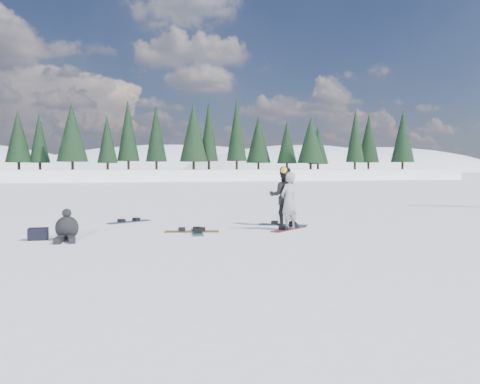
% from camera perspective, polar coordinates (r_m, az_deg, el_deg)
% --- Properties ---
extents(ground, '(420.00, 420.00, 0.00)m').
position_cam_1_polar(ground, '(13.65, 8.56, -4.61)').
color(ground, white).
rests_on(ground, ground).
extents(alpine_backdrop, '(412.50, 227.00, 53.20)m').
position_cam_1_polar(alpine_backdrop, '(202.34, -16.15, -1.59)').
color(alpine_backdrop, white).
rests_on(alpine_backdrop, ground).
extents(snowboarder_woman, '(0.73, 0.66, 1.82)m').
position_cam_1_polar(snowboarder_woman, '(13.56, 5.97, -1.04)').
color(snowboarder_woman, gray).
rests_on(snowboarder_woman, ground).
extents(snowboarder_man, '(1.05, 0.91, 1.83)m').
position_cam_1_polar(snowboarder_man, '(14.59, 5.32, -0.49)').
color(snowboarder_man, black).
rests_on(snowboarder_man, ground).
extents(seated_rider, '(0.58, 0.93, 0.79)m').
position_cam_1_polar(seated_rider, '(12.33, -20.37, -4.16)').
color(seated_rider, black).
rests_on(seated_rider, ground).
extents(gear_bag, '(0.45, 0.31, 0.30)m').
position_cam_1_polar(gear_bag, '(12.69, -23.39, -4.72)').
color(gear_bag, black).
rests_on(gear_bag, ground).
extents(snowboard_woman, '(1.35, 1.15, 0.03)m').
position_cam_1_polar(snowboard_woman, '(13.64, 5.96, -4.53)').
color(snowboard_woman, maroon).
rests_on(snowboard_woman, ground).
extents(snowboard_man, '(1.44, 0.98, 0.03)m').
position_cam_1_polar(snowboard_man, '(14.67, 5.30, -4.00)').
color(snowboard_man, '#16597D').
rests_on(snowboard_man, ground).
extents(snowboard_loose_a, '(0.45, 1.52, 0.03)m').
position_cam_1_polar(snowboard_loose_a, '(13.00, -5.22, -4.91)').
color(snowboard_loose_a, '#176882').
rests_on(snowboard_loose_a, ground).
extents(snowboard_loose_b, '(1.53, 0.57, 0.03)m').
position_cam_1_polar(snowboard_loose_b, '(13.15, -5.87, -4.82)').
color(snowboard_loose_b, brown).
rests_on(snowboard_loose_b, ground).
extents(snowboard_loose_c, '(1.43, 1.02, 0.03)m').
position_cam_1_polar(snowboard_loose_c, '(15.82, -13.38, -3.56)').
color(snowboard_loose_c, navy).
rests_on(snowboard_loose_c, ground).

